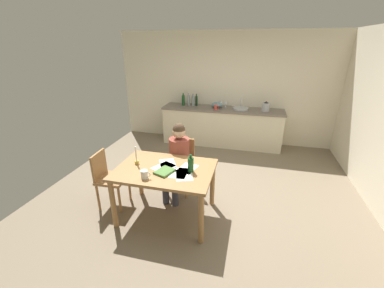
# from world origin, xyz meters

# --- Properties ---
(ground_plane) EXTENTS (5.20, 5.20, 0.04)m
(ground_plane) POSITION_xyz_m (0.00, 0.00, -0.02)
(ground_plane) COLOR #7A6B56
(wall_back) EXTENTS (5.20, 0.12, 2.60)m
(wall_back) POSITION_xyz_m (0.00, 2.60, 1.30)
(wall_back) COLOR silver
(wall_back) RESTS_ON ground
(kitchen_counter) EXTENTS (2.83, 0.64, 0.90)m
(kitchen_counter) POSITION_xyz_m (0.00, 2.24, 0.45)
(kitchen_counter) COLOR beige
(kitchen_counter) RESTS_ON ground
(dining_table) EXTENTS (1.31, 0.93, 0.75)m
(dining_table) POSITION_xyz_m (-0.38, -0.65, 0.65)
(dining_table) COLOR #9E7042
(dining_table) RESTS_ON ground
(chair_at_table) EXTENTS (0.44, 0.44, 0.89)m
(chair_at_table) POSITION_xyz_m (-0.36, 0.05, 0.50)
(chair_at_table) COLOR #9E7042
(chair_at_table) RESTS_ON ground
(person_seated) EXTENTS (0.36, 0.61, 1.19)m
(person_seated) POSITION_xyz_m (-0.38, -0.09, 0.68)
(person_seated) COLOR brown
(person_seated) RESTS_ON ground
(chair_side_empty) EXTENTS (0.42, 0.42, 0.86)m
(chair_side_empty) POSITION_xyz_m (-1.30, -0.62, 0.48)
(chair_side_empty) COLOR #9E7042
(chair_side_empty) RESTS_ON ground
(coffee_mug) EXTENTS (0.13, 0.09, 0.11)m
(coffee_mug) POSITION_xyz_m (-0.54, -0.95, 0.81)
(coffee_mug) COLOR white
(coffee_mug) RESTS_ON dining_table
(candlestick) EXTENTS (0.06, 0.06, 0.26)m
(candlestick) POSITION_xyz_m (-0.81, -0.62, 0.83)
(candlestick) COLOR gold
(candlestick) RESTS_ON dining_table
(book_magazine) EXTENTS (0.26, 0.29, 0.03)m
(book_magazine) POSITION_xyz_m (-0.35, -0.76, 0.77)
(book_magazine) COLOR #4A7534
(book_magazine) RESTS_ON dining_table
(paper_letter) EXTENTS (0.29, 0.35, 0.00)m
(paper_letter) POSITION_xyz_m (-0.08, -0.76, 0.75)
(paper_letter) COLOR white
(paper_letter) RESTS_ON dining_table
(paper_bill) EXTENTS (0.32, 0.36, 0.00)m
(paper_bill) POSITION_xyz_m (-0.40, -0.51, 0.75)
(paper_bill) COLOR white
(paper_bill) RESTS_ON dining_table
(paper_envelope) EXTENTS (0.22, 0.30, 0.00)m
(paper_envelope) POSITION_xyz_m (-0.16, -0.72, 0.75)
(paper_envelope) COLOR white
(paper_envelope) RESTS_ON dining_table
(paper_receipt) EXTENTS (0.27, 0.34, 0.00)m
(paper_receipt) POSITION_xyz_m (-0.09, -0.57, 0.75)
(paper_receipt) COLOR white
(paper_receipt) RESTS_ON dining_table
(paper_notice) EXTENTS (0.32, 0.36, 0.00)m
(paper_notice) POSITION_xyz_m (-0.42, -0.61, 0.75)
(paper_notice) COLOR white
(paper_notice) RESTS_ON dining_table
(wine_bottle_on_table) EXTENTS (0.08, 0.08, 0.24)m
(wine_bottle_on_table) POSITION_xyz_m (-0.02, -0.65, 0.86)
(wine_bottle_on_table) COLOR #194C23
(wine_bottle_on_table) RESTS_ON dining_table
(sink_unit) EXTENTS (0.36, 0.36, 0.24)m
(sink_unit) POSITION_xyz_m (0.42, 2.24, 0.92)
(sink_unit) COLOR #B2B7BC
(sink_unit) RESTS_ON kitchen_counter
(bottle_oil) EXTENTS (0.07, 0.07, 0.30)m
(bottle_oil) POSITION_xyz_m (-0.97, 2.31, 1.03)
(bottle_oil) COLOR #194C23
(bottle_oil) RESTS_ON kitchen_counter
(bottle_vinegar) EXTENTS (0.07, 0.07, 0.30)m
(bottle_vinegar) POSITION_xyz_m (-0.85, 2.33, 1.03)
(bottle_vinegar) COLOR #8C999E
(bottle_vinegar) RESTS_ON kitchen_counter
(bottle_wine_red) EXTENTS (0.07, 0.07, 0.29)m
(bottle_wine_red) POSITION_xyz_m (-0.73, 2.31, 1.02)
(bottle_wine_red) COLOR #8C999E
(bottle_wine_red) RESTS_ON kitchen_counter
(bottle_sauce) EXTENTS (0.06, 0.06, 0.29)m
(bottle_sauce) POSITION_xyz_m (-0.65, 2.33, 1.02)
(bottle_sauce) COLOR black
(bottle_sauce) RESTS_ON kitchen_counter
(mixing_bowl) EXTENTS (0.27, 0.27, 0.12)m
(mixing_bowl) POSITION_xyz_m (-0.14, 2.30, 0.96)
(mixing_bowl) COLOR #668C99
(mixing_bowl) RESTS_ON kitchen_counter
(stovetop_kettle) EXTENTS (0.18, 0.18, 0.22)m
(stovetop_kettle) POSITION_xyz_m (0.97, 2.24, 1.00)
(stovetop_kettle) COLOR #B7BABF
(stovetop_kettle) RESTS_ON kitchen_counter
(wine_glass_near_sink) EXTENTS (0.07, 0.07, 0.15)m
(wine_glass_near_sink) POSITION_xyz_m (0.06, 2.39, 1.01)
(wine_glass_near_sink) COLOR silver
(wine_glass_near_sink) RESTS_ON kitchen_counter
(wine_glass_by_kettle) EXTENTS (0.07, 0.07, 0.15)m
(wine_glass_by_kettle) POSITION_xyz_m (-0.05, 2.39, 1.01)
(wine_glass_by_kettle) COLOR silver
(wine_glass_by_kettle) RESTS_ON kitchen_counter
(teacup_on_counter) EXTENTS (0.12, 0.08, 0.11)m
(teacup_on_counter) POSITION_xyz_m (-0.13, 2.09, 0.95)
(teacup_on_counter) COLOR #D84C3F
(teacup_on_counter) RESTS_ON kitchen_counter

